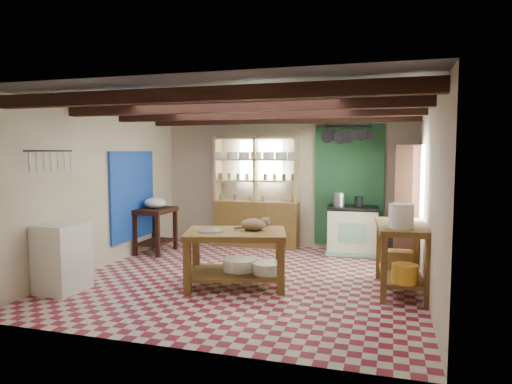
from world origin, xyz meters
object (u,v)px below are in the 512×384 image
(work_table, at_px, (236,258))
(cat, at_px, (254,225))
(white_cabinet, at_px, (62,257))
(prep_table, at_px, (156,230))
(right_counter, at_px, (401,258))
(stove, at_px, (353,230))

(work_table, bearing_deg, cat, 11.31)
(cat, bearing_deg, white_cabinet, 177.52)
(work_table, bearing_deg, white_cabinet, -172.89)
(prep_table, xyz_separation_m, right_counter, (4.38, -1.21, 0.04))
(stove, bearing_deg, work_table, -122.81)
(prep_table, bearing_deg, cat, -32.98)
(work_table, relative_size, stove, 1.52)
(prep_table, xyz_separation_m, white_cabinet, (-0.02, -2.51, 0.04))
(stove, bearing_deg, white_cabinet, -139.96)
(white_cabinet, bearing_deg, right_counter, 18.39)
(cat, bearing_deg, work_table, -178.69)
(white_cabinet, bearing_deg, cat, 24.88)
(work_table, xyz_separation_m, prep_table, (-2.15, 1.61, 0.03))
(cat, bearing_deg, prep_table, 122.40)
(work_table, distance_m, right_counter, 2.26)
(prep_table, relative_size, right_counter, 0.65)
(work_table, distance_m, stove, 2.90)
(work_table, height_order, stove, stove)
(right_counter, bearing_deg, white_cabinet, -168.01)
(work_table, relative_size, right_counter, 1.07)
(right_counter, bearing_deg, prep_table, 160.05)
(stove, height_order, prep_table, stove)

